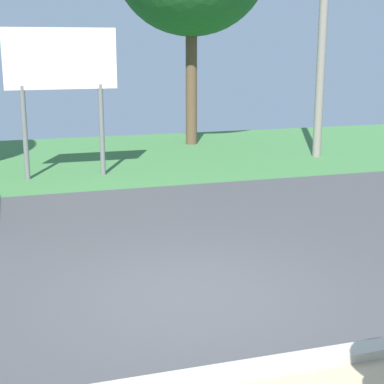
{
  "coord_description": "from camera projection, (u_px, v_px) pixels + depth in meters",
  "views": [
    {
      "loc": [
        -2.07,
        -6.86,
        3.12
      ],
      "look_at": [
        0.32,
        1.0,
        1.1
      ],
      "focal_mm": 56.32,
      "sensor_mm": 36.0,
      "label": 1
    }
  ],
  "objects": [
    {
      "name": "roadside_billboard",
      "position": [
        61.0,
        70.0,
        13.97
      ],
      "size": [
        2.6,
        0.12,
        3.5
      ],
      "color": "slate",
      "rests_on": "ground_plane"
    },
    {
      "name": "ground_plane",
      "position": [
        142.0,
        232.0,
        10.45
      ],
      "size": [
        40.0,
        22.0,
        0.2
      ],
      "color": "#424244"
    },
    {
      "name": "utility_pole",
      "position": [
        323.0,
        20.0,
        16.35
      ],
      "size": [
        1.8,
        0.24,
        7.15
      ],
      "color": "gray",
      "rests_on": "ground_plane"
    }
  ]
}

